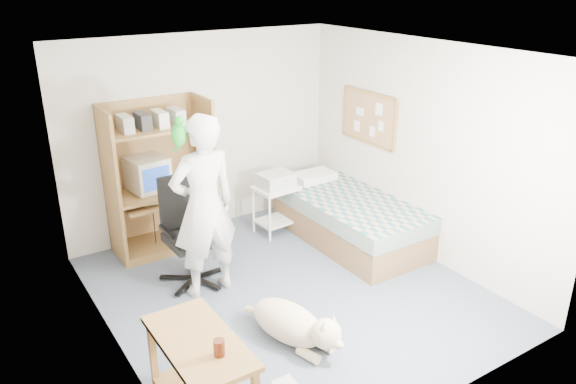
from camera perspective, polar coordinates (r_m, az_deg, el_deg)
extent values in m
plane|color=#495563|center=(6.05, 0.13, -10.04)|extent=(4.00, 4.00, 0.00)
cube|color=beige|center=(7.17, -8.67, 5.83)|extent=(3.60, 0.02, 2.50)
cube|color=beige|center=(6.60, 13.38, 4.08)|extent=(0.02, 4.00, 2.50)
cube|color=beige|center=(4.83, -18.06, -3.09)|extent=(0.02, 4.00, 2.50)
cube|color=white|center=(5.19, 0.16, 14.11)|extent=(3.60, 4.00, 0.02)
cube|color=brown|center=(6.61, -17.49, 0.44)|extent=(0.04, 0.60, 1.80)
cube|color=brown|center=(6.97, -8.36, 2.35)|extent=(0.04, 0.60, 1.80)
cube|color=brown|center=(7.02, -13.65, 2.11)|extent=(1.20, 0.02, 1.80)
cube|color=brown|center=(6.82, -12.69, 0.16)|extent=(1.12, 0.60, 0.04)
cube|color=brown|center=(6.79, -12.38, -0.83)|extent=(1.00, 0.50, 0.03)
cube|color=brown|center=(6.59, -13.24, 6.32)|extent=(1.12, 0.55, 0.03)
cube|color=brown|center=(7.10, -12.24, -5.02)|extent=(1.12, 0.60, 0.10)
cube|color=brown|center=(7.07, 6.32, -3.55)|extent=(1.00, 2.00, 0.36)
cube|color=#2D6878|center=(6.96, 6.42, -1.47)|extent=(1.02, 2.02, 0.20)
cube|color=white|center=(7.50, 2.62, 1.54)|extent=(0.55, 0.35, 0.12)
cube|color=brown|center=(4.16, -9.05, -14.85)|extent=(0.50, 1.00, 0.04)
cube|color=brown|center=(4.68, -13.48, -16.39)|extent=(0.05, 0.05, 0.70)
cube|color=brown|center=(4.78, -8.84, -15.01)|extent=(0.05, 0.05, 0.70)
cube|color=olive|center=(7.15, 8.21, 7.47)|extent=(0.03, 0.90, 0.60)
cube|color=brown|center=(7.08, 8.33, 9.90)|extent=(0.04, 0.94, 0.04)
cube|color=brown|center=(7.23, 8.06, 5.09)|extent=(0.04, 0.94, 0.04)
cylinder|color=black|center=(6.29, -9.47, -8.57)|extent=(0.65, 0.65, 0.07)
cylinder|color=black|center=(6.19, -9.59, -6.92)|extent=(0.07, 0.07, 0.44)
cube|color=black|center=(6.07, -9.74, -4.76)|extent=(0.51, 0.51, 0.09)
cube|color=black|center=(6.13, -10.94, -0.87)|extent=(0.46, 0.07, 0.60)
cube|color=black|center=(5.91, -12.23, -3.97)|extent=(0.05, 0.33, 0.04)
cube|color=black|center=(6.10, -7.53, -2.77)|extent=(0.05, 0.33, 0.04)
imported|color=silver|center=(5.69, -8.55, -1.53)|extent=(0.71, 0.48, 1.93)
ellipsoid|color=#138714|center=(5.38, -11.04, 5.72)|extent=(0.14, 0.14, 0.23)
sphere|color=#138714|center=(5.30, -10.96, 7.09)|extent=(0.10, 0.10, 0.10)
cone|color=#DC4D13|center=(5.26, -10.74, 6.98)|extent=(0.04, 0.04, 0.04)
cylinder|color=#138714|center=(5.46, -11.17, 4.53)|extent=(0.04, 0.16, 0.14)
ellipsoid|color=#C7B385|center=(5.27, -0.04, -13.08)|extent=(0.57, 0.87, 0.36)
sphere|color=#C7B385|center=(4.99, 3.90, -14.17)|extent=(0.27, 0.27, 0.27)
cone|color=#C7B385|center=(4.86, 3.65, -13.45)|extent=(0.08, 0.08, 0.10)
cone|color=#C7B385|center=(4.95, 4.64, -12.77)|extent=(0.08, 0.08, 0.10)
ellipsoid|color=#C7B385|center=(4.96, 4.94, -15.07)|extent=(0.12, 0.16, 0.09)
cylinder|color=#C7B385|center=(5.56, -3.37, -11.95)|extent=(0.13, 0.26, 0.13)
cube|color=white|center=(7.09, -1.23, 0.39)|extent=(0.55, 0.46, 0.04)
cube|color=white|center=(7.26, -1.21, -2.91)|extent=(0.51, 0.41, 0.03)
cylinder|color=white|center=(6.96, -2.05, -2.76)|extent=(0.03, 0.03, 0.61)
cylinder|color=white|center=(7.18, 1.10, -1.93)|extent=(0.03, 0.03, 0.61)
cylinder|color=white|center=(7.24, -3.51, -1.78)|extent=(0.03, 0.03, 0.61)
cylinder|color=white|center=(7.45, -0.43, -1.01)|extent=(0.03, 0.03, 0.61)
cube|color=beige|center=(7.05, -1.24, 1.23)|extent=(0.44, 0.35, 0.18)
cube|color=beige|center=(6.75, -14.10, 1.84)|extent=(0.47, 0.48, 0.39)
cube|color=navy|center=(6.56, -13.22, 1.36)|extent=(0.33, 0.06, 0.27)
cube|color=beige|center=(6.73, -12.61, -0.78)|extent=(0.47, 0.23, 0.03)
cylinder|color=gold|center=(6.86, -10.12, 1.19)|extent=(0.08, 0.08, 0.12)
cylinder|color=#40170A|center=(3.96, -7.01, -15.43)|extent=(0.08, 0.08, 0.12)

